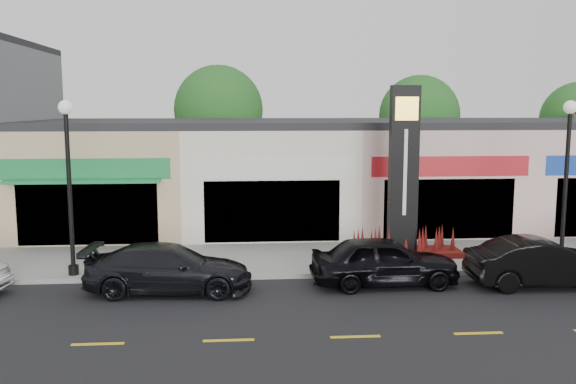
# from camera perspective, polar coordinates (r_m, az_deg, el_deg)

# --- Properties ---
(ground) EXTENTS (120.00, 120.00, 0.00)m
(ground) POSITION_cam_1_polar(r_m,az_deg,el_deg) (17.73, 4.52, -9.83)
(ground) COLOR black
(ground) RESTS_ON ground
(sidewalk) EXTENTS (52.00, 4.30, 0.15)m
(sidewalk) POSITION_cam_1_polar(r_m,az_deg,el_deg) (21.85, 2.77, -6.17)
(sidewalk) COLOR gray
(sidewalk) RESTS_ON ground
(curb) EXTENTS (52.00, 0.20, 0.15)m
(curb) POSITION_cam_1_polar(r_m,az_deg,el_deg) (19.70, 3.58, -7.76)
(curb) COLOR gray
(curb) RESTS_ON ground
(shop_beige) EXTENTS (7.00, 10.85, 4.80)m
(shop_beige) POSITION_cam_1_polar(r_m,az_deg,el_deg) (28.90, -15.99, 1.69)
(shop_beige) COLOR tan
(shop_beige) RESTS_ON ground
(shop_cream) EXTENTS (7.00, 10.01, 4.80)m
(shop_cream) POSITION_cam_1_polar(r_m,az_deg,el_deg) (28.33, -1.98, 1.88)
(shop_cream) COLOR beige
(shop_cream) RESTS_ON ground
(shop_pink_w) EXTENTS (7.00, 10.01, 4.80)m
(shop_pink_w) POSITION_cam_1_polar(r_m,az_deg,el_deg) (29.45, 11.76, 1.95)
(shop_pink_w) COLOR beige
(shop_pink_w) RESTS_ON ground
(shop_pink_e) EXTENTS (7.00, 10.01, 4.80)m
(shop_pink_e) POSITION_cam_1_polar(r_m,az_deg,el_deg) (32.10, 23.87, 1.92)
(shop_pink_e) COLOR beige
(shop_pink_e) RESTS_ON ground
(tree_rear_west) EXTENTS (5.20, 5.20, 7.83)m
(tree_rear_west) POSITION_cam_1_polar(r_m,az_deg,el_deg) (36.20, -6.52, 7.64)
(tree_rear_west) COLOR #382619
(tree_rear_west) RESTS_ON ground
(tree_rear_mid) EXTENTS (4.80, 4.80, 7.29)m
(tree_rear_mid) POSITION_cam_1_polar(r_m,az_deg,el_deg) (37.71, 12.18, 7.02)
(tree_rear_mid) COLOR #382619
(tree_rear_mid) RESTS_ON ground
(lamp_west_near) EXTENTS (0.44, 0.44, 5.47)m
(lamp_west_near) POSITION_cam_1_polar(r_m,az_deg,el_deg) (20.01, -19.85, 1.95)
(lamp_west_near) COLOR black
(lamp_west_near) RESTS_ON sidewalk
(lamp_east_near) EXTENTS (0.44, 0.44, 5.47)m
(lamp_east_near) POSITION_cam_1_polar(r_m,az_deg,el_deg) (22.01, 24.63, 2.21)
(lamp_east_near) COLOR black
(lamp_east_near) RESTS_ON sidewalk
(pylon_sign) EXTENTS (4.20, 1.30, 6.00)m
(pylon_sign) POSITION_cam_1_polar(r_m,az_deg,el_deg) (21.85, 10.69, -0.42)
(pylon_sign) COLOR #5F1610
(pylon_sign) RESTS_ON sidewalk
(car_dark_sedan) EXTENTS (2.27, 4.98, 1.41)m
(car_dark_sedan) POSITION_cam_1_polar(r_m,az_deg,el_deg) (18.36, -11.09, -7.03)
(car_dark_sedan) COLOR black
(car_dark_sedan) RESTS_ON ground
(car_black_sedan) EXTENTS (1.93, 4.52, 1.52)m
(car_black_sedan) POSITION_cam_1_polar(r_m,az_deg,el_deg) (18.88, 8.99, -6.39)
(car_black_sedan) COLOR black
(car_black_sedan) RESTS_ON ground
(car_black_conv) EXTENTS (1.66, 4.49, 1.47)m
(car_black_conv) POSITION_cam_1_polar(r_m,az_deg,el_deg) (20.08, 22.73, -6.13)
(car_black_conv) COLOR black
(car_black_conv) RESTS_ON ground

